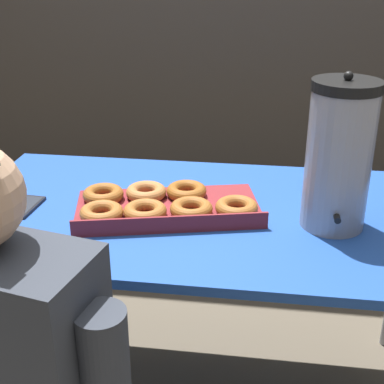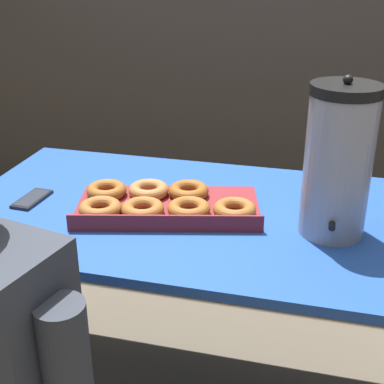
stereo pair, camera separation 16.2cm
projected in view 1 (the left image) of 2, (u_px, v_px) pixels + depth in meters
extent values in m
cube|color=#1E479E|center=(202.00, 214.00, 1.65)|extent=(1.51, 0.82, 0.03)
cylinder|color=#ADADB2|center=(42.00, 244.00, 2.22)|extent=(0.03, 0.03, 0.71)
cube|color=maroon|center=(168.00, 209.00, 1.64)|extent=(0.61, 0.41, 0.02)
cube|color=maroon|center=(171.00, 222.00, 1.50)|extent=(0.54, 0.14, 0.04)
torus|color=#985A27|center=(102.00, 213.00, 1.55)|extent=(0.17, 0.17, 0.04)
torus|color=#975A27|center=(145.00, 211.00, 1.56)|extent=(0.17, 0.17, 0.04)
torus|color=#935522|center=(191.00, 209.00, 1.58)|extent=(0.14, 0.14, 0.04)
torus|color=#955825|center=(237.00, 207.00, 1.58)|extent=(0.15, 0.15, 0.04)
torus|color=brown|center=(104.00, 194.00, 1.67)|extent=(0.18, 0.18, 0.04)
torus|color=#A76A37|center=(146.00, 192.00, 1.69)|extent=(0.14, 0.14, 0.04)
torus|color=brown|center=(186.00, 191.00, 1.69)|extent=(0.14, 0.14, 0.04)
cylinder|color=#939399|center=(338.00, 161.00, 1.48)|extent=(0.18, 0.18, 0.39)
cylinder|color=black|center=(347.00, 85.00, 1.39)|extent=(0.19, 0.19, 0.03)
sphere|color=black|center=(348.00, 76.00, 1.38)|extent=(0.03, 0.03, 0.03)
cylinder|color=black|center=(337.00, 217.00, 1.45)|extent=(0.02, 0.05, 0.02)
cube|color=black|center=(26.00, 207.00, 1.66)|extent=(0.08, 0.15, 0.01)
cube|color=#2D333D|center=(25.00, 205.00, 1.65)|extent=(0.06, 0.13, 0.00)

